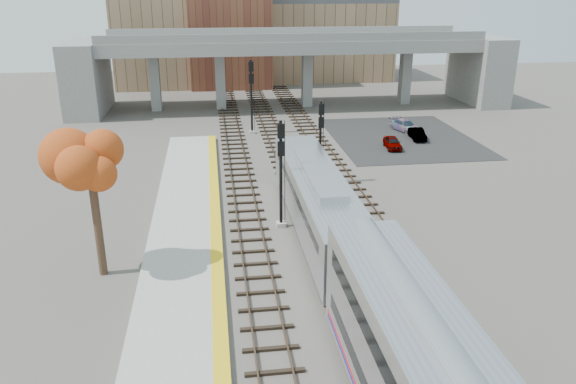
{
  "coord_description": "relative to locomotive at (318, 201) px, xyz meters",
  "views": [
    {
      "loc": [
        -5.26,
        -26.05,
        15.0
      ],
      "look_at": [
        -0.68,
        7.05,
        2.5
      ],
      "focal_mm": 35.0,
      "sensor_mm": 36.0,
      "label": 1
    }
  ],
  "objects": [
    {
      "name": "signal_mast_far",
      "position": [
        -2.1,
        25.93,
        1.64
      ],
      "size": [
        0.6,
        0.64,
        7.67
      ],
      "color": "#9E9E99",
      "rests_on": "ground"
    },
    {
      "name": "tree",
      "position": [
        -12.55,
        -3.43,
        4.12
      ],
      "size": [
        3.6,
        3.6,
        8.63
      ],
      "color": "#382619",
      "rests_on": "ground"
    },
    {
      "name": "buildings_far",
      "position": [
        0.26,
        60.78,
        5.6
      ],
      "size": [
        43.0,
        21.0,
        20.6
      ],
      "color": "#9D7A5B",
      "rests_on": "ground"
    },
    {
      "name": "overpass",
      "position": [
        3.92,
        39.21,
        3.53
      ],
      "size": [
        54.0,
        12.0,
        9.5
      ],
      "color": "slate",
      "rests_on": "ground"
    },
    {
      "name": "car_a",
      "position": [
        10.78,
        18.29,
        -1.67
      ],
      "size": [
        1.62,
        3.46,
        1.14
      ],
      "primitive_type": "imported",
      "rotation": [
        0.0,
        0.0,
        -0.08
      ],
      "color": "#99999E",
      "rests_on": "parking_lot"
    },
    {
      "name": "parking_lot",
      "position": [
        13.0,
        22.21,
        -2.26
      ],
      "size": [
        14.0,
        18.0,
        0.04
      ],
      "primitive_type": "cube",
      "color": "black",
      "rests_on": "ground"
    },
    {
      "name": "signal_mast_near",
      "position": [
        -2.1,
        1.49,
        1.25
      ],
      "size": [
        0.6,
        0.64,
        7.09
      ],
      "color": "#9E9E99",
      "rests_on": "ground"
    },
    {
      "name": "signal_mast_mid",
      "position": [
        2.0,
        9.53,
        0.88
      ],
      "size": [
        0.6,
        0.64,
        6.56
      ],
      "color": "#9E9E99",
      "rests_on": "ground"
    },
    {
      "name": "ground",
      "position": [
        -1.0,
        -5.79,
        -2.28
      ],
      "size": [
        160.0,
        160.0,
        0.0
      ],
      "primitive_type": "plane",
      "color": "#47423D",
      "rests_on": "ground"
    },
    {
      "name": "tracks",
      "position": [
        -0.07,
        6.71,
        -2.2
      ],
      "size": [
        10.7,
        95.0,
        0.25
      ],
      "color": "black",
      "rests_on": "ground"
    },
    {
      "name": "car_c",
      "position": [
        14.22,
        24.61,
        -1.65
      ],
      "size": [
        2.8,
        4.37,
        1.18
      ],
      "primitive_type": "imported",
      "rotation": [
        0.0,
        0.0,
        0.31
      ],
      "color": "#99999E",
      "rests_on": "parking_lot"
    },
    {
      "name": "locomotive",
      "position": [
        0.0,
        0.0,
        0.0
      ],
      "size": [
        3.02,
        19.05,
        4.1
      ],
      "color": "#A8AAB2",
      "rests_on": "ground"
    },
    {
      "name": "car_b",
      "position": [
        14.3,
        21.1,
        -1.68
      ],
      "size": [
        1.5,
        3.51,
        1.12
      ],
      "primitive_type": "imported",
      "rotation": [
        0.0,
        0.0,
        -0.09
      ],
      "color": "#99999E",
      "rests_on": "parking_lot"
    },
    {
      "name": "platform",
      "position": [
        -8.25,
        -5.79,
        -2.1
      ],
      "size": [
        4.5,
        60.0,
        0.35
      ],
      "primitive_type": "cube",
      "color": "#9E9E99",
      "rests_on": "ground"
    },
    {
      "name": "yellow_strip",
      "position": [
        -6.35,
        -5.79,
        -1.92
      ],
      "size": [
        0.7,
        60.0,
        0.01
      ],
      "primitive_type": "cube",
      "color": "yellow",
      "rests_on": "platform"
    }
  ]
}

